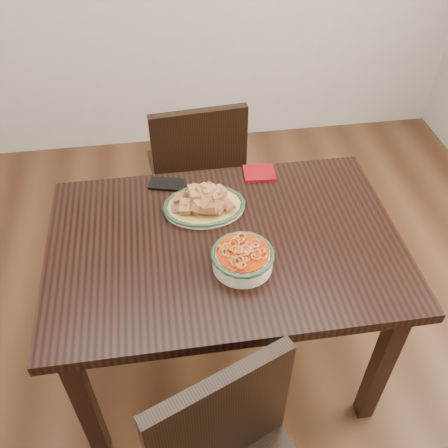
{
  "coord_description": "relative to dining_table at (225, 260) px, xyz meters",
  "views": [
    {
      "loc": [
        -0.16,
        -1.19,
        1.97
      ],
      "look_at": [
        0.02,
        0.01,
        0.81
      ],
      "focal_mm": 40.0,
      "sensor_mm": 36.0,
      "label": 1
    }
  ],
  "objects": [
    {
      "name": "floor",
      "position": [
        -0.02,
        0.01,
        -0.65
      ],
      "size": [
        3.5,
        3.5,
        0.0
      ],
      "primitive_type": "plane",
      "color": "#3D2313",
      "rests_on": "ground"
    },
    {
      "name": "dining_table",
      "position": [
        0.0,
        0.0,
        0.0
      ],
      "size": [
        1.21,
        0.8,
        0.75
      ],
      "color": "black",
      "rests_on": "ground"
    },
    {
      "name": "chair_far",
      "position": [
        -0.03,
        0.73,
        -0.15
      ],
      "size": [
        0.45,
        0.45,
        0.89
      ],
      "rotation": [
        0.0,
        0.0,
        3.23
      ],
      "color": "black",
      "rests_on": "ground"
    },
    {
      "name": "fish_plate",
      "position": [
        -0.05,
        0.17,
        0.14
      ],
      "size": [
        0.29,
        0.23,
        0.11
      ],
      "color": "#F3EACD",
      "rests_on": "dining_table"
    },
    {
      "name": "noodle_bowl",
      "position": [
        0.04,
        -0.12,
        0.14
      ],
      "size": [
        0.2,
        0.2,
        0.08
      ],
      "color": "white",
      "rests_on": "dining_table"
    },
    {
      "name": "smartphone",
      "position": [
        -0.18,
        0.33,
        0.1
      ],
      "size": [
        0.15,
        0.1,
        0.01
      ],
      "primitive_type": "cube",
      "rotation": [
        0.0,
        0.0,
        -0.26
      ],
      "color": "black",
      "rests_on": "dining_table"
    },
    {
      "name": "napkin",
      "position": [
        0.19,
        0.34,
        0.1
      ],
      "size": [
        0.13,
        0.11,
        0.01
      ],
      "primitive_type": "cube",
      "rotation": [
        0.0,
        0.0,
        -0.07
      ],
      "color": "maroon",
      "rests_on": "dining_table"
    }
  ]
}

